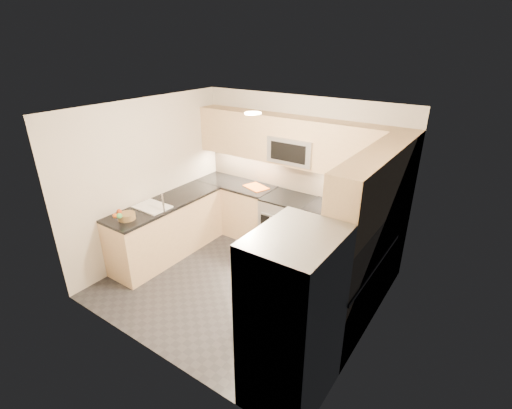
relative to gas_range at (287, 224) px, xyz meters
name	(u,v)px	position (x,y,z in m)	size (l,w,h in m)	color
floor	(242,284)	(0.00, -1.28, -0.46)	(3.60, 3.20, 0.00)	#25252B
ceiling	(239,110)	(0.00, -1.28, 2.04)	(3.60, 3.20, 0.02)	beige
wall_back	(299,173)	(0.00, 0.32, 0.79)	(3.60, 0.02, 2.50)	beige
wall_front	(145,261)	(0.00, -2.88, 0.79)	(3.60, 0.02, 2.50)	beige
wall_left	(149,180)	(-1.80, -1.28, 0.79)	(0.02, 3.20, 2.50)	beige
wall_right	(376,246)	(1.80, -1.28, 0.79)	(0.02, 3.20, 2.50)	beige
base_cab_back_left	(237,208)	(-1.09, 0.02, -0.01)	(1.42, 0.60, 0.90)	#D9B282
base_cab_back_right	(350,242)	(1.09, 0.02, -0.01)	(1.42, 0.60, 0.90)	#D9B282
base_cab_right	(347,290)	(1.50, -1.12, -0.01)	(0.60, 1.70, 0.90)	#D9B282
base_cab_peninsula	(168,230)	(-1.50, -1.28, -0.01)	(0.60, 2.00, 0.90)	#D9B282
countertop_back_left	(236,184)	(-1.09, 0.02, 0.47)	(1.42, 0.63, 0.04)	black
countertop_back_right	(354,214)	(1.09, 0.02, 0.47)	(1.42, 0.63, 0.04)	black
countertop_right	(351,258)	(1.50, -1.12, 0.47)	(0.63, 1.70, 0.04)	black
countertop_peninsula	(165,203)	(-1.50, -1.28, 0.47)	(0.63, 2.00, 0.04)	black
upper_cab_back	(295,141)	(0.00, 0.15, 1.37)	(3.60, 0.35, 0.75)	#D9B282
upper_cab_right	(375,185)	(1.62, -1.00, 1.37)	(0.35, 1.95, 0.75)	#D9B282
backsplash_back	(299,177)	(0.00, 0.32, 0.74)	(3.60, 0.01, 0.51)	tan
backsplash_right	(387,234)	(1.80, -0.82, 0.74)	(0.01, 2.30, 0.51)	tan
gas_range	(287,224)	(0.00, 0.00, 0.00)	(0.76, 0.65, 0.91)	#9B9DA2
range_cooktop	(288,199)	(0.00, 0.00, 0.46)	(0.76, 0.65, 0.03)	black
oven_door_glass	(277,232)	(0.00, -0.33, -0.01)	(0.62, 0.02, 0.45)	black
oven_handle	(277,217)	(0.00, -0.35, 0.26)	(0.02, 0.02, 0.60)	#B2B5BA
microwave	(294,150)	(0.00, 0.12, 1.24)	(0.76, 0.40, 0.40)	#96979D
microwave_door	(288,153)	(0.00, -0.08, 1.24)	(0.60, 0.01, 0.28)	black
refrigerator	(293,320)	(1.45, -2.43, 0.45)	(0.70, 0.90, 1.80)	gray
fridge_handle_left	(249,311)	(1.08, -2.61, 0.49)	(0.02, 0.02, 1.20)	#B2B5BA
fridge_handle_right	(270,292)	(1.08, -2.25, 0.49)	(0.02, 0.02, 1.20)	#B2B5BA
sink_basin	(153,211)	(-1.50, -1.53, 0.42)	(0.52, 0.38, 0.16)	white
faucet	(163,203)	(-1.24, -1.53, 0.62)	(0.03, 0.03, 0.28)	silver
utensil_bowl	(373,216)	(1.39, -0.06, 0.56)	(0.26, 0.26, 0.15)	#69B84E
cutting_board	(256,187)	(-0.67, 0.05, 0.49)	(0.41, 0.28, 0.01)	orange
fruit_basket	(127,216)	(-1.48, -2.00, 0.53)	(0.24, 0.24, 0.09)	olive
fruit_apple	(119,212)	(-1.57, -2.05, 0.60)	(0.07, 0.07, 0.07)	#AC3713
fruit_pear	(119,216)	(-1.45, -2.13, 0.60)	(0.08, 0.08, 0.08)	#47A750
dish_towel_check	(274,227)	(-0.03, -0.37, 0.10)	(0.16, 0.01, 0.31)	white
dish_towel_blue	(280,228)	(0.07, -0.37, 0.10)	(0.19, 0.02, 0.36)	#374398
fruit_orange	(115,216)	(-1.50, -2.16, 0.60)	(0.07, 0.07, 0.07)	orange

